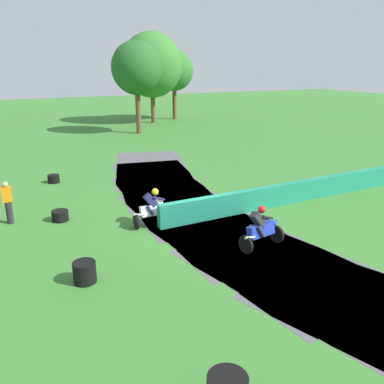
# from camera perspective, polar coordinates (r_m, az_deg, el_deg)

# --- Properties ---
(ground_plane) EXTENTS (120.00, 120.00, 0.00)m
(ground_plane) POSITION_cam_1_polar(r_m,az_deg,el_deg) (15.41, 1.29, -4.06)
(ground_plane) COLOR #38752D
(track_asphalt) EXTENTS (7.55, 26.13, 0.01)m
(track_asphalt) POSITION_cam_1_polar(r_m,az_deg,el_deg) (15.71, 3.34, -3.63)
(track_asphalt) COLOR #515156
(track_asphalt) RESTS_ON ground
(safety_barrier) EXTENTS (14.48, 1.04, 0.90)m
(safety_barrier) POSITION_cam_1_polar(r_m,az_deg,el_deg) (18.41, 16.44, 0.39)
(safety_barrier) COLOR #1E8466
(safety_barrier) RESTS_ON ground
(motorcycle_lead_white) EXTENTS (1.69, 0.84, 1.43)m
(motorcycle_lead_white) POSITION_cam_1_polar(r_m,az_deg,el_deg) (14.89, -5.25, -2.30)
(motorcycle_lead_white) COLOR black
(motorcycle_lead_white) RESTS_ON ground
(motorcycle_chase_blue) EXTENTS (1.68, 0.98, 1.43)m
(motorcycle_chase_blue) POSITION_cam_1_polar(r_m,az_deg,el_deg) (13.28, 9.97, -5.04)
(motorcycle_chase_blue) COLOR black
(motorcycle_chase_blue) RESTS_ON ground
(tire_stack_near) EXTENTS (0.57, 0.57, 0.40)m
(tire_stack_near) POSITION_cam_1_polar(r_m,az_deg,el_deg) (21.31, -19.10, 1.80)
(tire_stack_near) COLOR black
(tire_stack_near) RESTS_ON ground
(tire_stack_mid_a) EXTENTS (0.63, 0.63, 0.40)m
(tire_stack_mid_a) POSITION_cam_1_polar(r_m,az_deg,el_deg) (16.13, -18.26, -3.21)
(tire_stack_mid_a) COLOR black
(tire_stack_mid_a) RESTS_ON ground
(tire_stack_mid_b) EXTENTS (0.63, 0.63, 0.60)m
(tire_stack_mid_b) POSITION_cam_1_polar(r_m,az_deg,el_deg) (11.58, -15.05, -10.96)
(tire_stack_mid_b) COLOR black
(tire_stack_mid_b) RESTS_ON ground
(track_marshal) EXTENTS (0.34, 0.24, 1.63)m
(track_marshal) POSITION_cam_1_polar(r_m,az_deg,el_deg) (16.36, -24.73, -1.39)
(track_marshal) COLOR #232328
(track_marshal) RESTS_ON ground
(tree_far_left) EXTENTS (3.94, 3.94, 7.06)m
(tree_far_left) POSITION_cam_1_polar(r_m,az_deg,el_deg) (43.05, -2.56, 16.88)
(tree_far_left) COLOR brown
(tree_far_left) RESTS_ON ground
(tree_far_right) EXTENTS (4.11, 4.11, 7.50)m
(tree_far_right) POSITION_cam_1_polar(r_m,az_deg,el_deg) (34.42, -7.90, 17.05)
(tree_far_right) COLOR brown
(tree_far_right) RESTS_ON ground
(tree_mid_rise) EXTENTS (5.87, 5.87, 8.61)m
(tree_mid_rise) POSITION_cam_1_polar(r_m,az_deg,el_deg) (40.56, -5.74, 17.55)
(tree_mid_rise) COLOR brown
(tree_mid_rise) RESTS_ON ground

